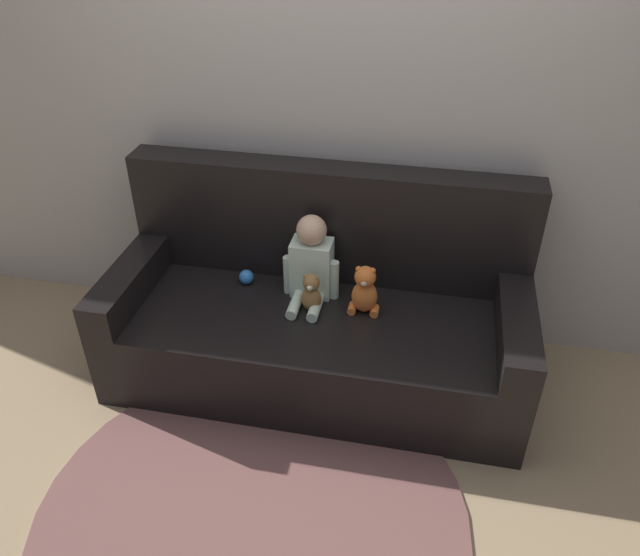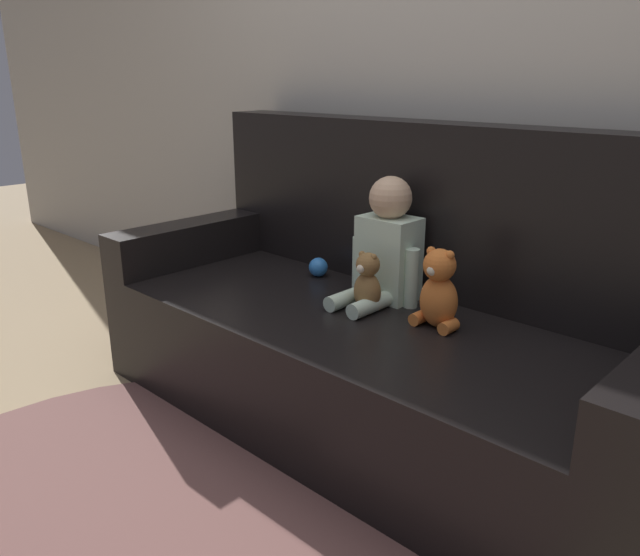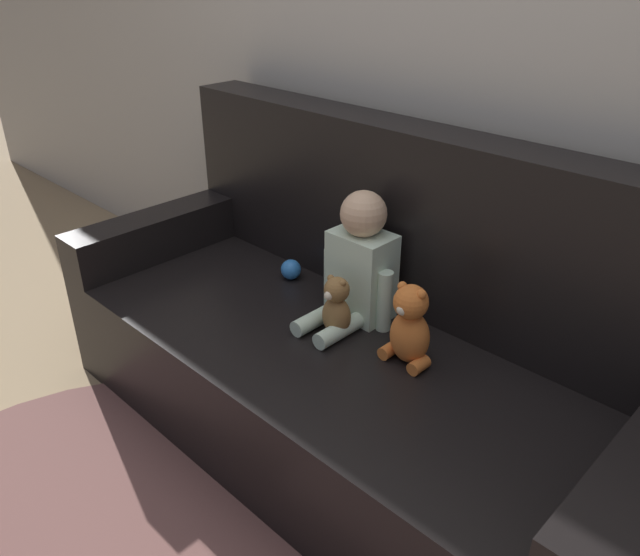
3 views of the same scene
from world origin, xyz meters
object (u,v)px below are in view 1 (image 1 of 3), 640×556
teddy_bear_brown (311,293)px  plush_toy_side (365,291)px  couch (319,314)px  person_baby (311,263)px  toy_ball (246,277)px

teddy_bear_brown → plush_toy_side: size_ratio=0.79×
couch → person_baby: 0.27m
couch → teddy_bear_brown: 0.19m
person_baby → couch: bearing=-48.6°
person_baby → plush_toy_side: size_ratio=1.69×
couch → person_baby: bearing=131.4°
couch → person_baby: size_ratio=4.67×
couch → toy_ball: size_ratio=27.01×
teddy_bear_brown → couch: bearing=73.8°
couch → toy_ball: (-0.40, 0.08, 0.12)m
couch → teddy_bear_brown: (-0.02, -0.08, 0.18)m
couch → person_baby: couch is taller
couch → plush_toy_side: (0.23, -0.04, 0.20)m
plush_toy_side → couch: bearing=171.1°
person_baby → teddy_bear_brown: (0.03, -0.13, -0.08)m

